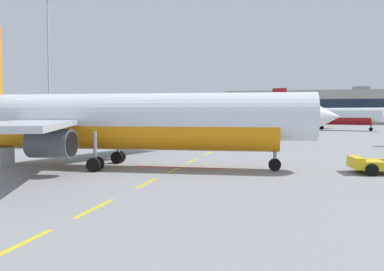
{
  "coord_description": "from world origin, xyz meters",
  "views": [
    {
      "loc": [
        27.18,
        -11.32,
        4.62
      ],
      "look_at": [
        19.42,
        20.67,
        2.78
      ],
      "focal_mm": 38.63,
      "sensor_mm": 36.0,
      "label": 1
    }
  ],
  "objects_px": {
    "airliner_foreground": "(123,120)",
    "fuel_service_truck": "(52,135)",
    "airliner_mid_left": "(324,116)",
    "uld_cargo_container": "(1,157)",
    "apron_light_mast_near": "(48,49)"
  },
  "relations": [
    {
      "from": "airliner_foreground",
      "to": "airliner_mid_left",
      "type": "height_order",
      "value": "airliner_foreground"
    },
    {
      "from": "apron_light_mast_near",
      "to": "airliner_foreground",
      "type": "bearing_deg",
      "value": -51.09
    },
    {
      "from": "airliner_mid_left",
      "to": "fuel_service_truck",
      "type": "bearing_deg",
      "value": -120.82
    },
    {
      "from": "airliner_foreground",
      "to": "apron_light_mast_near",
      "type": "distance_m",
      "value": 55.34
    },
    {
      "from": "uld_cargo_container",
      "to": "fuel_service_truck",
      "type": "bearing_deg",
      "value": 109.86
    },
    {
      "from": "airliner_foreground",
      "to": "apron_light_mast_near",
      "type": "bearing_deg",
      "value": 128.91
    },
    {
      "from": "uld_cargo_container",
      "to": "apron_light_mast_near",
      "type": "bearing_deg",
      "value": 117.98
    },
    {
      "from": "airliner_mid_left",
      "to": "fuel_service_truck",
      "type": "xyz_separation_m",
      "value": [
        -39.12,
        -65.58,
        -2.06
      ]
    },
    {
      "from": "airliner_foreground",
      "to": "uld_cargo_container",
      "type": "relative_size",
      "value": 19.4
    },
    {
      "from": "fuel_service_truck",
      "to": "airliner_foreground",
      "type": "bearing_deg",
      "value": -43.77
    },
    {
      "from": "fuel_service_truck",
      "to": "apron_light_mast_near",
      "type": "distance_m",
      "value": 34.04
    },
    {
      "from": "fuel_service_truck",
      "to": "uld_cargo_container",
      "type": "distance_m",
      "value": 19.35
    },
    {
      "from": "airliner_foreground",
      "to": "fuel_service_truck",
      "type": "bearing_deg",
      "value": 136.23
    },
    {
      "from": "airliner_foreground",
      "to": "uld_cargo_container",
      "type": "bearing_deg",
      "value": -170.81
    },
    {
      "from": "uld_cargo_container",
      "to": "apron_light_mast_near",
      "type": "relative_size",
      "value": 0.06
    }
  ]
}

